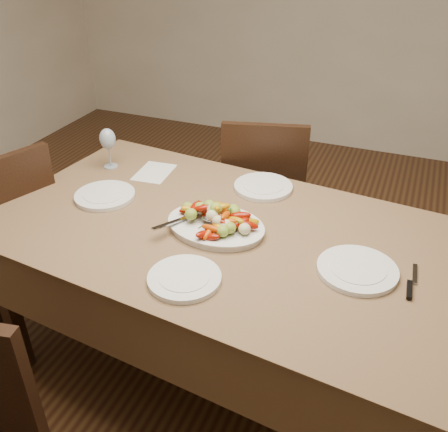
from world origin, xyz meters
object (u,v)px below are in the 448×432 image
Objects in this scene: dining_table at (224,305)px; wine_glass at (109,147)px; plate_left at (105,196)px; plate_far at (263,187)px; chair_left at (3,237)px; serving_platter at (216,227)px; plate_near at (184,278)px; chair_far at (264,194)px; plate_right at (357,270)px.

wine_glass is at bearing 156.44° from dining_table.
plate_left is 0.99× the size of plate_far.
wine_glass is (0.41, 0.37, 0.39)m from chair_left.
serving_platter reaches higher than plate_far.
plate_near is 0.96m from wine_glass.
serving_platter is at bearing -25.28° from wine_glass.
serving_platter reaches higher than dining_table.
serving_platter is 0.39m from plate_far.
plate_near is (0.02, -0.32, -0.00)m from serving_platter.
chair_far is at bearing 59.11° from plate_left.
chair_far is at bearing 94.60° from serving_platter.
chair_far and chair_left have the same top height.
plate_near is (-0.04, -0.71, 0.00)m from plate_far.
dining_table is at bearing -4.36° from plate_left.
serving_platter is at bearing -158.47° from dining_table.
plate_left is at bearing 174.17° from serving_platter.
wine_glass is at bearing -175.16° from plate_far.
plate_near is (-0.52, -0.26, 0.00)m from plate_right.
plate_far is (0.13, -0.46, 0.29)m from chair_far.
chair_far is 3.73× the size of plate_left.
plate_left is (0.55, 0.10, 0.29)m from chair_left.
dining_table is 0.39m from serving_platter.
wine_glass reaches higher than dining_table.
plate_right is at bearing -42.87° from plate_far.
chair_left is 3.70× the size of plate_far.
plate_far is at bearing 91.59° from chair_far.
serving_platter is 0.54m from plate_left.
serving_platter is (0.07, -0.84, 0.30)m from chair_far.
plate_near is 1.20× the size of wine_glass.
dining_table is 1.94× the size of chair_left.
chair_left is 1.13m from serving_platter.
plate_far is at bearing 4.84° from wine_glass.
wine_glass is (-0.61, -0.52, 0.39)m from chair_far.
chair_left reaches higher than plate_right.
dining_table is 7.16× the size of plate_far.
wine_glass is (-0.68, 0.32, 0.09)m from serving_platter.
wine_glass is at bearing 118.30° from plate_left.
chair_left is 1.66m from plate_right.
chair_far reaches higher than plate_left.
plate_near is at bearing 95.22° from chair_left.
chair_far is at bearing 94.54° from plate_near.
chair_left is 3.49× the size of plate_right.
plate_far is 0.71m from plate_near.
plate_far is 1.05× the size of plate_near.
dining_table is 6.76× the size of plate_right.
plate_far is at bearing 137.13° from plate_right.
dining_table is at bearing -95.41° from plate_far.
plate_near is at bearing -93.23° from plate_far.
plate_right is 1.29m from wine_glass.
plate_far reaches higher than dining_table.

